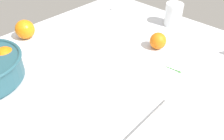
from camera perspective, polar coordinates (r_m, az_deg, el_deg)
ground_plane at (r=80.31cm, az=-3.36°, el=-4.26°), size 131.75×108.25×3.00cm
second_glass at (r=117.18cm, az=14.49°, el=12.50°), size 7.91×7.91×10.47cm
loose_orange_0 at (r=97.43cm, az=10.99°, el=6.90°), size 6.72×6.72×6.72cm
loose_orange_1 at (r=108.91cm, az=-20.40°, el=9.06°), size 8.18×8.18×8.18cm
spoon at (r=132.61cm, az=1.38°, el=14.70°), size 12.86×7.47×1.00cm
herb_sprig_1 at (r=87.91cm, az=14.93°, el=0.08°), size 1.20×6.73×0.99cm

